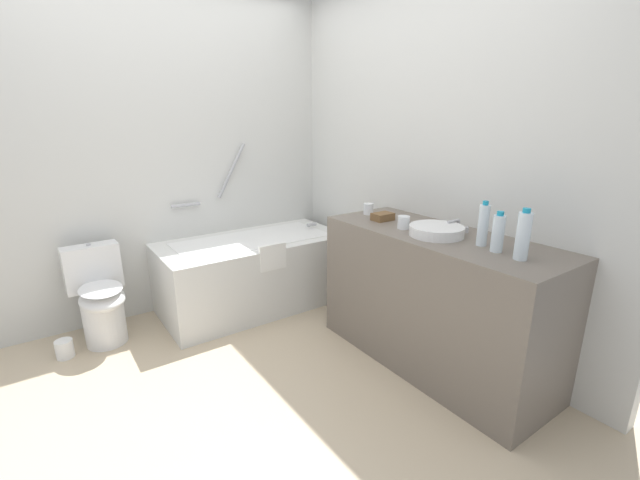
% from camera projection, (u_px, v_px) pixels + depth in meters
% --- Properties ---
extents(ground_plane, '(3.80, 3.80, 0.00)m').
position_uv_depth(ground_plane, '(244.00, 382.00, 2.54)').
color(ground_plane, '#C1AD8E').
extents(wall_back_tiled, '(3.20, 0.10, 2.55)m').
position_uv_depth(wall_back_tiled, '(160.00, 153.00, 3.25)').
color(wall_back_tiled, silver).
rests_on(wall_back_tiled, ground_plane).
extents(wall_right_mirror, '(0.10, 3.04, 2.55)m').
position_uv_depth(wall_right_mirror, '(421.00, 157.00, 2.98)').
color(wall_right_mirror, silver).
rests_on(wall_right_mirror, ground_plane).
extents(bathtub, '(1.51, 0.75, 1.34)m').
position_uv_depth(bathtub, '(254.00, 270.00, 3.50)').
color(bathtub, silver).
rests_on(bathtub, ground_plane).
extents(toilet, '(0.37, 0.52, 0.69)m').
position_uv_depth(toilet, '(100.00, 298.00, 2.92)').
color(toilet, white).
rests_on(toilet, ground_plane).
extents(vanity_counter, '(0.58, 1.51, 0.87)m').
position_uv_depth(vanity_counter, '(434.00, 300.00, 2.64)').
color(vanity_counter, '#6B6056').
rests_on(vanity_counter, ground_plane).
extents(sink_basin, '(0.32, 0.32, 0.06)m').
position_uv_depth(sink_basin, '(436.00, 231.00, 2.47)').
color(sink_basin, white).
rests_on(sink_basin, vanity_counter).
extents(sink_faucet, '(0.12, 0.15, 0.08)m').
position_uv_depth(sink_faucet, '(457.00, 226.00, 2.57)').
color(sink_faucet, '#B1B1B6').
rests_on(sink_faucet, vanity_counter).
extents(water_bottle_0, '(0.06, 0.06, 0.25)m').
position_uv_depth(water_bottle_0, '(483.00, 225.00, 2.26)').
color(water_bottle_0, silver).
rests_on(water_bottle_0, vanity_counter).
extents(water_bottle_1, '(0.06, 0.06, 0.22)m').
position_uv_depth(water_bottle_1, '(498.00, 233.00, 2.16)').
color(water_bottle_1, silver).
rests_on(water_bottle_1, vanity_counter).
extents(water_bottle_2, '(0.07, 0.07, 0.26)m').
position_uv_depth(water_bottle_2, '(523.00, 236.00, 2.03)').
color(water_bottle_2, silver).
rests_on(water_bottle_2, vanity_counter).
extents(drinking_glass_0, '(0.08, 0.08, 0.08)m').
position_uv_depth(drinking_glass_0, '(404.00, 222.00, 2.62)').
color(drinking_glass_0, white).
rests_on(drinking_glass_0, vanity_counter).
extents(drinking_glass_1, '(0.07, 0.07, 0.08)m').
position_uv_depth(drinking_glass_1, '(368.00, 209.00, 3.01)').
color(drinking_glass_1, white).
rests_on(drinking_glass_1, vanity_counter).
extents(amenity_basket, '(0.14, 0.10, 0.05)m').
position_uv_depth(amenity_basket, '(383.00, 217.00, 2.84)').
color(amenity_basket, brown).
rests_on(amenity_basket, vanity_counter).
extents(toilet_paper_roll, '(0.11, 0.11, 0.12)m').
position_uv_depth(toilet_paper_roll, '(65.00, 349.00, 2.78)').
color(toilet_paper_roll, white).
rests_on(toilet_paper_roll, ground_plane).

